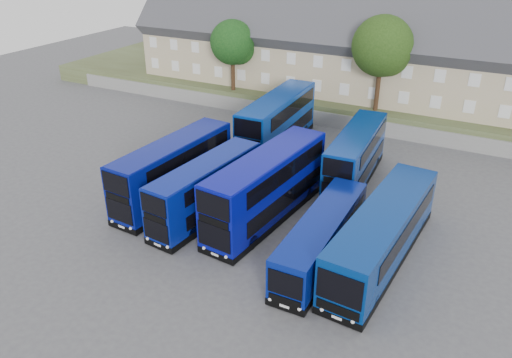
{
  "coord_description": "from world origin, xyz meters",
  "views": [
    {
      "loc": [
        13.28,
        -22.12,
        18.24
      ],
      "look_at": [
        -1.34,
        6.09,
        2.2
      ],
      "focal_mm": 35.0,
      "sensor_mm": 36.0,
      "label": 1
    }
  ],
  "objects_px": {
    "dd_front_left": "(174,171)",
    "tree_west": "(234,44)",
    "tree_mid": "(384,48)",
    "coach_east_a": "(321,239)",
    "dd_front_mid": "(206,191)"
  },
  "relations": [
    {
      "from": "tree_mid",
      "to": "dd_front_mid",
      "type": "bearing_deg",
      "value": -104.77
    },
    {
      "from": "dd_front_mid",
      "to": "tree_mid",
      "type": "height_order",
      "value": "tree_mid"
    },
    {
      "from": "dd_front_left",
      "to": "coach_east_a",
      "type": "bearing_deg",
      "value": -6.21
    },
    {
      "from": "dd_front_left",
      "to": "tree_west",
      "type": "bearing_deg",
      "value": 111.84
    },
    {
      "from": "dd_front_left",
      "to": "tree_mid",
      "type": "relative_size",
      "value": 1.24
    },
    {
      "from": "dd_front_left",
      "to": "coach_east_a",
      "type": "xyz_separation_m",
      "value": [
        12.48,
        -2.3,
        -0.74
      ]
    },
    {
      "from": "dd_front_mid",
      "to": "tree_mid",
      "type": "bearing_deg",
      "value": 81.12
    },
    {
      "from": "coach_east_a",
      "to": "tree_mid",
      "type": "height_order",
      "value": "tree_mid"
    },
    {
      "from": "coach_east_a",
      "to": "tree_mid",
      "type": "xyz_separation_m",
      "value": [
        -3.04,
        23.5,
        6.61
      ]
    },
    {
      "from": "tree_west",
      "to": "tree_mid",
      "type": "relative_size",
      "value": 0.83
    },
    {
      "from": "coach_east_a",
      "to": "tree_mid",
      "type": "relative_size",
      "value": 1.18
    },
    {
      "from": "dd_front_left",
      "to": "dd_front_mid",
      "type": "relative_size",
      "value": 1.1
    },
    {
      "from": "dd_front_mid",
      "to": "coach_east_a",
      "type": "bearing_deg",
      "value": -1.54
    },
    {
      "from": "tree_mid",
      "to": "tree_west",
      "type": "bearing_deg",
      "value": -178.21
    },
    {
      "from": "coach_east_a",
      "to": "dd_front_left",
      "type": "bearing_deg",
      "value": 169.29
    }
  ]
}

